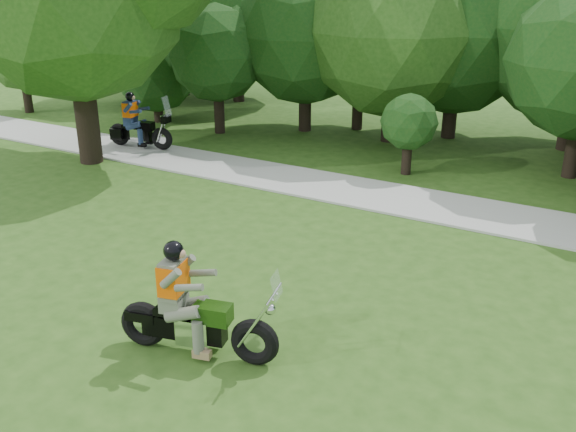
% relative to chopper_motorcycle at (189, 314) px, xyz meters
% --- Properties ---
extents(ground, '(100.00, 100.00, 0.00)m').
position_rel_chopper_motorcycle_xyz_m(ground, '(1.37, 0.15, -0.69)').
color(ground, '#284C15').
rests_on(ground, ground).
extents(walkway, '(60.00, 2.20, 0.06)m').
position_rel_chopper_motorcycle_xyz_m(walkway, '(1.37, 8.15, -0.66)').
color(walkway, '#ABABA6').
rests_on(walkway, ground).
extents(chopper_motorcycle, '(2.57, 1.06, 1.86)m').
position_rel_chopper_motorcycle_xyz_m(chopper_motorcycle, '(0.00, 0.00, 0.00)').
color(chopper_motorcycle, black).
rests_on(chopper_motorcycle, ground).
extents(touring_motorcycle, '(2.34, 0.95, 1.79)m').
position_rel_chopper_motorcycle_xyz_m(touring_motorcycle, '(-8.97, 8.48, 0.02)').
color(touring_motorcycle, black).
rests_on(touring_motorcycle, walkway).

